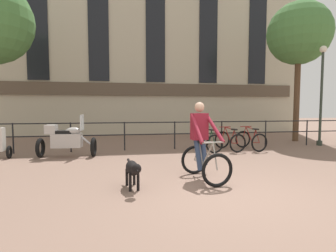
% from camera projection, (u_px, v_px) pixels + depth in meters
% --- Properties ---
extents(ground_plane, '(60.00, 60.00, 0.00)m').
position_uv_depth(ground_plane, '(232.00, 193.00, 4.84)').
color(ground_plane, '#846656').
extents(canal_railing, '(15.05, 0.05, 1.05)m').
position_uv_depth(canal_railing, '(175.00, 130.00, 9.89)').
color(canal_railing, black).
rests_on(canal_railing, ground_plane).
extents(building_facade, '(18.00, 0.72, 11.25)m').
position_uv_depth(building_facade, '(155.00, 38.00, 15.23)').
color(building_facade, '#BCB299').
rests_on(building_facade, ground_plane).
extents(cyclist_with_bike, '(0.83, 1.25, 1.70)m').
position_uv_depth(cyclist_with_bike, '(202.00, 144.00, 5.79)').
color(cyclist_with_bike, black).
rests_on(cyclist_with_bike, ground_plane).
extents(dog, '(0.31, 1.02, 0.57)m').
position_uv_depth(dog, '(133.00, 169.00, 5.05)').
color(dog, black).
rests_on(dog, ground_plane).
extents(parked_motorcycle, '(1.80, 0.74, 1.35)m').
position_uv_depth(parked_motorcycle, '(67.00, 140.00, 8.30)').
color(parked_motorcycle, black).
rests_on(parked_motorcycle, ground_plane).
extents(parked_bicycle_near_lamp, '(0.80, 1.18, 0.86)m').
position_uv_depth(parked_bicycle_near_lamp, '(208.00, 141.00, 9.47)').
color(parked_bicycle_near_lamp, black).
rests_on(parked_bicycle_near_lamp, ground_plane).
extents(parked_bicycle_mid_left, '(0.82, 1.20, 0.86)m').
position_uv_depth(parked_bicycle_mid_left, '(230.00, 141.00, 9.61)').
color(parked_bicycle_mid_left, black).
rests_on(parked_bicycle_mid_left, ground_plane).
extents(parked_bicycle_mid_right, '(0.78, 1.18, 0.86)m').
position_uv_depth(parked_bicycle_mid_right, '(251.00, 140.00, 9.76)').
color(parked_bicycle_mid_right, black).
rests_on(parked_bicycle_mid_right, ground_plane).
extents(street_lamp, '(0.28, 0.28, 4.07)m').
position_uv_depth(street_lamp, '(322.00, 90.00, 10.71)').
color(street_lamp, '#2D382D').
rests_on(street_lamp, ground_plane).
extents(tree_canalside_right, '(2.82, 2.82, 6.37)m').
position_uv_depth(tree_canalside_right, '(299.00, 34.00, 11.94)').
color(tree_canalside_right, brown).
rests_on(tree_canalside_right, ground_plane).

